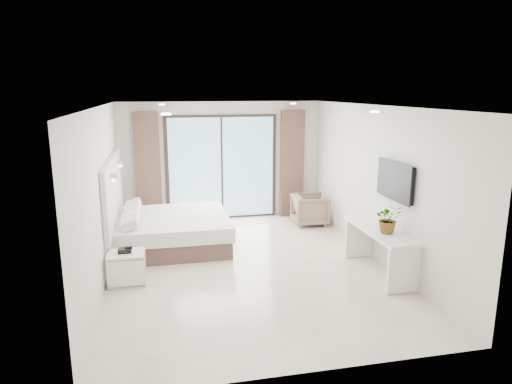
{
  "coord_description": "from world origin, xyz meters",
  "views": [
    {
      "loc": [
        -1.41,
        -7.22,
        2.95
      ],
      "look_at": [
        0.23,
        0.4,
        1.2
      ],
      "focal_mm": 32.0,
      "sensor_mm": 36.0,
      "label": 1
    }
  ],
  "objects_px": {
    "bed": "(171,231)",
    "console_desk": "(380,240)",
    "armchair": "(310,208)",
    "nightstand": "(127,268)"
  },
  "relations": [
    {
      "from": "bed",
      "to": "console_desk",
      "type": "bearing_deg",
      "value": -32.18
    },
    {
      "from": "bed",
      "to": "nightstand",
      "type": "bearing_deg",
      "value": -114.19
    },
    {
      "from": "nightstand",
      "to": "console_desk",
      "type": "distance_m",
      "value": 4.04
    },
    {
      "from": "bed",
      "to": "nightstand",
      "type": "relative_size",
      "value": 3.8
    },
    {
      "from": "armchair",
      "to": "bed",
      "type": "bearing_deg",
      "value": 108.58
    },
    {
      "from": "bed",
      "to": "console_desk",
      "type": "relative_size",
      "value": 1.25
    },
    {
      "from": "console_desk",
      "to": "armchair",
      "type": "xyz_separation_m",
      "value": [
        -0.19,
        2.92,
        -0.2
      ]
    },
    {
      "from": "bed",
      "to": "armchair",
      "type": "height_order",
      "value": "armchair"
    },
    {
      "from": "console_desk",
      "to": "armchair",
      "type": "relative_size",
      "value": 2.29
    },
    {
      "from": "nightstand",
      "to": "console_desk",
      "type": "bearing_deg",
      "value": -5.13
    }
  ]
}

